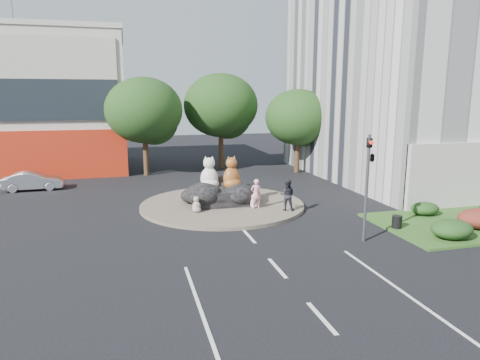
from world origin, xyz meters
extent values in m
plane|color=black|center=(0.00, 0.00, 0.00)|extent=(120.00, 120.00, 0.00)
cylinder|color=brown|center=(0.00, 10.00, 0.10)|extent=(10.00, 10.00, 0.20)
cylinder|color=#595B60|center=(-15.00, 30.00, 14.90)|extent=(0.10, 0.10, 5.00)
cube|color=#234C19|center=(12.00, 3.00, 0.06)|extent=(10.00, 6.00, 0.12)
cylinder|color=#382314|center=(-4.00, 22.00, 1.87)|extent=(0.44, 0.44, 3.74)
ellipsoid|color=#123A16|center=(-4.00, 22.00, 5.53)|extent=(6.46, 6.46, 5.49)
sphere|color=#123A16|center=(-3.20, 22.50, 4.68)|extent=(4.25, 4.25, 4.25)
sphere|color=#123A16|center=(-4.70, 21.70, 4.93)|extent=(3.74, 3.74, 3.74)
cylinder|color=#382314|center=(3.00, 24.00, 1.98)|extent=(0.44, 0.44, 3.96)
ellipsoid|color=#123A16|center=(3.00, 24.00, 5.85)|extent=(6.84, 6.84, 5.81)
sphere|color=#123A16|center=(3.80, 24.50, 4.95)|extent=(4.50, 4.50, 4.50)
sphere|color=#123A16|center=(2.30, 23.70, 5.22)|extent=(3.96, 3.96, 3.96)
cylinder|color=#382314|center=(9.00, 20.00, 1.65)|extent=(0.44, 0.44, 3.30)
ellipsoid|color=#123A16|center=(9.00, 20.00, 4.88)|extent=(5.70, 5.70, 4.84)
sphere|color=#123A16|center=(9.80, 20.50, 4.12)|extent=(3.75, 3.75, 3.75)
sphere|color=#123A16|center=(8.30, 19.70, 4.35)|extent=(3.30, 3.30, 3.30)
ellipsoid|color=#123A16|center=(9.00, 1.00, 0.57)|extent=(2.00, 1.60, 0.90)
ellipsoid|color=#4D1D14|center=(11.50, 2.00, 0.61)|extent=(2.20, 1.76, 0.99)
ellipsoid|color=#123A16|center=(10.50, 4.80, 0.48)|extent=(1.60, 1.28, 0.72)
cylinder|color=#595B60|center=(5.00, 2.00, 2.50)|extent=(0.14, 0.14, 5.00)
imported|color=black|center=(5.00, 2.00, 4.20)|extent=(0.21, 0.26, 1.30)
imported|color=black|center=(5.20, 2.00, 4.00)|extent=(0.26, 1.24, 0.50)
sphere|color=red|center=(5.00, 1.82, 4.65)|extent=(0.18, 0.18, 0.18)
cylinder|color=#595B60|center=(13.00, 8.00, 4.00)|extent=(0.18, 0.18, 8.00)
cylinder|color=#595B60|center=(12.00, 8.00, 8.00)|extent=(2.00, 0.12, 0.12)
cube|color=silver|center=(11.00, 8.00, 7.90)|extent=(0.50, 0.22, 0.12)
imported|color=pink|center=(1.64, 8.30, 1.07)|extent=(0.68, 0.49, 1.75)
imported|color=black|center=(3.26, 7.45, 1.10)|extent=(1.08, 0.98, 1.79)
imported|color=#B9BCC1|center=(-12.20, 18.05, 0.67)|extent=(4.14, 1.60, 1.34)
cylinder|color=black|center=(7.50, 3.07, 0.44)|extent=(0.62, 0.62, 0.64)
camera|label=1|loc=(-5.50, -14.98, 6.67)|focal=32.00mm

